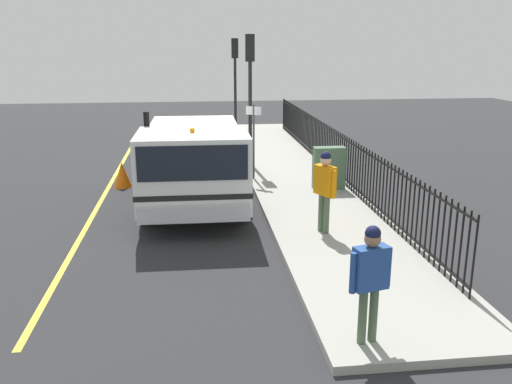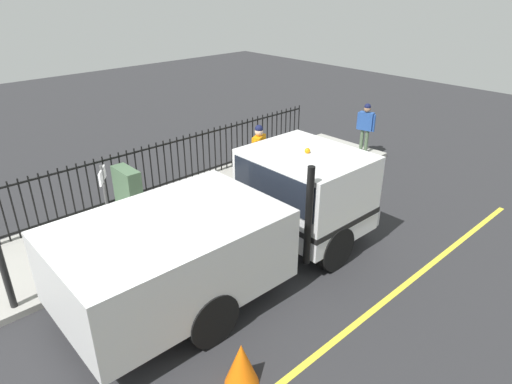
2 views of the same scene
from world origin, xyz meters
name	(u,v)px [view 1 (image 1 of 2)]	position (x,y,z in m)	size (l,w,h in m)	color
ground_plane	(194,179)	(0.00, 0.00, 0.00)	(46.08, 46.08, 0.00)	#2B2B2D
sidewalk_slab	(292,174)	(3.09, 0.00, 0.07)	(2.87, 20.95, 0.14)	#A3A099
lane_marking	(112,182)	(-2.51, 0.00, 0.00)	(0.12, 18.85, 0.01)	yellow
work_truck	(194,157)	(0.00, -2.62, 1.24)	(2.59, 6.63, 2.50)	white
worker_standing	(325,183)	(2.73, -5.53, 1.22)	(0.42, 0.60, 1.77)	orange
pedestrian_distant	(371,272)	(2.26, -9.94, 1.16)	(0.61, 0.32, 1.68)	#264C99
iron_fence	(331,149)	(4.29, 0.00, 0.85)	(0.04, 17.84, 1.41)	black
traffic_light_near	(250,74)	(1.89, 1.31, 3.12)	(0.32, 0.24, 4.22)	black
traffic_light_mid	(235,67)	(1.95, 8.02, 3.07)	(0.32, 0.24, 4.14)	black
utility_cabinet	(329,168)	(3.72, -2.03, 0.72)	(0.87, 0.36, 1.18)	#4C6B4C
traffic_cone	(122,175)	(-2.09, -0.67, 0.37)	(0.52, 0.52, 0.75)	orange
street_sign	(254,132)	(1.78, -0.64, 1.54)	(0.42, 0.32, 2.24)	#4C4C4C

